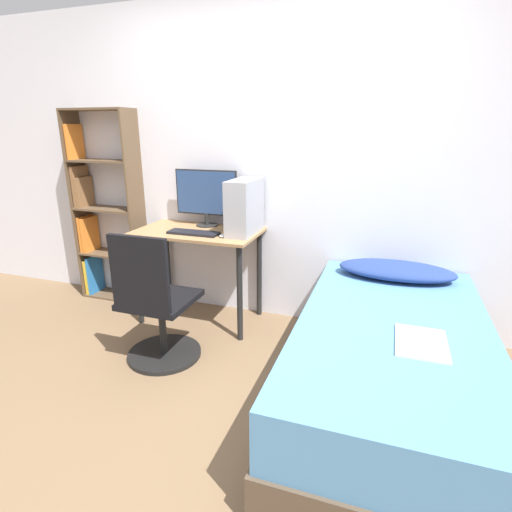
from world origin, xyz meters
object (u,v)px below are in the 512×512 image
Objects in this scene: keyboard at (193,233)px; pc_tower at (245,207)px; bed at (389,365)px; bookshelf at (101,214)px; office_chair at (157,313)px; monitor at (206,195)px.

keyboard is 0.44m from pc_tower.
keyboard reaches higher than bed.
office_chair is (1.08, -0.84, -0.44)m from bookshelf.
keyboard is (0.02, -0.29, -0.25)m from monitor.
office_chair is 1.51m from bed.
monitor is 0.41m from pc_tower.
bed is at bearing -18.08° from bookshelf.
monitor is (-1.52, 0.86, 0.76)m from bed.
office_chair reaches higher than keyboard.
pc_tower is (0.39, -0.13, -0.05)m from monitor.
keyboard is at bearing 159.23° from bed.
bed is (1.51, -0.00, -0.09)m from office_chair.
pc_tower is (1.45, -0.11, 0.18)m from bookshelf.
pc_tower is (0.36, 0.16, 0.20)m from keyboard.
office_chair reaches higher than bed.
monitor is at bearing 0.92° from bookshelf.
bookshelf reaches higher than bed.
bookshelf is 1.83× the size of office_chair.
pc_tower reaches higher than bed.
pc_tower is (0.37, 0.73, 0.62)m from office_chair.
bed is (2.58, -0.84, -0.53)m from bookshelf.
office_chair is at bearing -116.92° from pc_tower.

